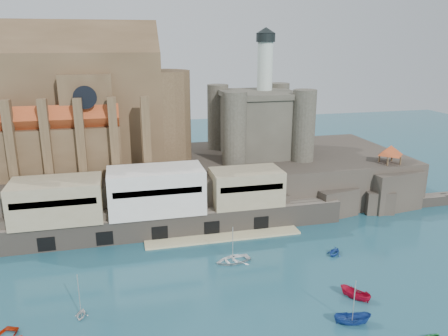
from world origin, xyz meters
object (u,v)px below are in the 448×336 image
at_px(church, 80,109).
at_px(castle_keep, 259,120).
at_px(boat_2, 352,324).
at_px(pavilion, 391,151).

distance_m(church, castle_keep, 40.39).
height_order(church, boat_2, church).
distance_m(castle_keep, pavilion, 30.50).
height_order(pavilion, boat_2, pavilion).
relative_size(pavilion, boat_2, 1.30).
relative_size(castle_keep, pavilion, 4.58).
bearing_deg(castle_keep, church, 178.89).
bearing_deg(castle_keep, boat_2, -94.04).
bearing_deg(church, pavilion, -13.48).
bearing_deg(pavilion, boat_2, -128.10).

